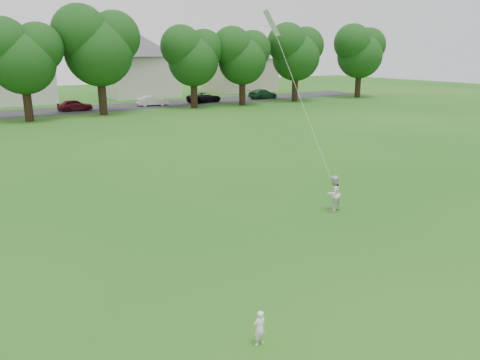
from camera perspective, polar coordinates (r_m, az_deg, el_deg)
ground at (r=13.57m, az=5.03°, el=-11.27°), size 160.00×160.00×0.00m
street at (r=52.41m, az=-24.53°, el=7.45°), size 90.00×7.00×0.01m
toddler at (r=10.44m, az=2.41°, el=-17.57°), size 0.29×0.19×0.81m
older_boy at (r=18.58m, az=11.30°, el=-1.62°), size 0.79×0.66×1.44m
kite at (r=18.28m, az=7.69°, el=8.99°), size 1.16×1.75×6.81m
tree_row at (r=47.18m, az=-18.43°, el=14.85°), size 81.69×7.70×10.56m
parked_cars at (r=51.40m, az=-24.13°, el=8.06°), size 61.75×2.43×1.29m
house_row at (r=62.23m, az=-24.78°, el=12.99°), size 76.95×13.84×10.11m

